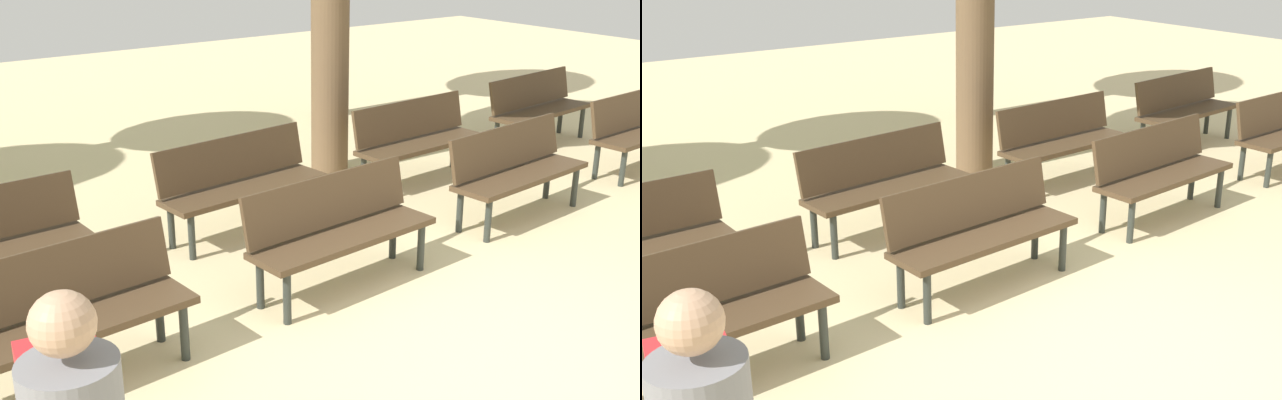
% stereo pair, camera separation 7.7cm
% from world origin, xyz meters
% --- Properties ---
extents(ground_plane, '(26.72, 26.72, 0.00)m').
position_xyz_m(ground_plane, '(0.00, 0.00, 0.00)').
color(ground_plane, beige).
extents(bench_r0_c1, '(1.63, 0.61, 0.87)m').
position_xyz_m(bench_r0_c1, '(-2.36, 1.42, 0.50)').
color(bench_r0_c1, '#4C3823').
rests_on(bench_r0_c1, ground_plane).
extents(bench_r0_c2, '(1.63, 0.60, 0.87)m').
position_xyz_m(bench_r0_c2, '(-0.15, 1.53, 0.50)').
color(bench_r0_c2, '#4C3823').
rests_on(bench_r0_c2, ground_plane).
extents(bench_r0_c3, '(1.64, 0.62, 0.87)m').
position_xyz_m(bench_r0_c3, '(2.13, 1.73, 0.50)').
color(bench_r0_c3, '#4C3823').
rests_on(bench_r0_c3, ground_plane).
extents(bench_r1_c2, '(1.64, 0.64, 0.87)m').
position_xyz_m(bench_r1_c2, '(-0.18, 2.96, 0.50)').
color(bench_r1_c2, '#4C3823').
rests_on(bench_r1_c2, ground_plane).
extents(bench_r1_c3, '(1.62, 0.57, 0.87)m').
position_xyz_m(bench_r1_c3, '(2.12, 3.10, 0.50)').
color(bench_r1_c3, '#4C3823').
rests_on(bench_r1_c3, ground_plane).
extents(bench_r1_c4, '(1.64, 0.63, 0.87)m').
position_xyz_m(bench_r1_c4, '(4.37, 3.30, 0.50)').
color(bench_r1_c4, '#4C3823').
rests_on(bench_r1_c4, ground_plane).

